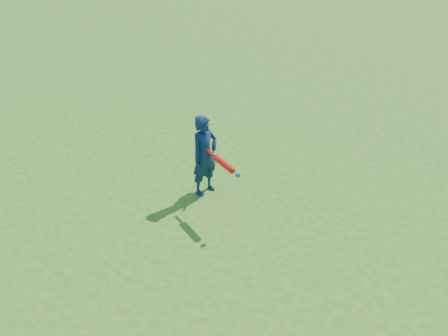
# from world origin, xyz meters

# --- Properties ---
(ground) EXTENTS (80.00, 80.00, 0.00)m
(ground) POSITION_xyz_m (0.00, 0.00, 0.00)
(ground) COLOR #336A19
(ground) RESTS_ON ground
(child) EXTENTS (0.41, 0.51, 1.21)m
(child) POSITION_xyz_m (-0.56, 0.41, 0.60)
(child) COLOR #0E2244
(child) RESTS_ON ground
(bat_swing) EXTENTS (0.68, 0.43, 0.09)m
(bat_swing) POSITION_xyz_m (-0.07, 0.07, 0.77)
(bat_swing) COLOR red
(bat_swing) RESTS_ON ground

